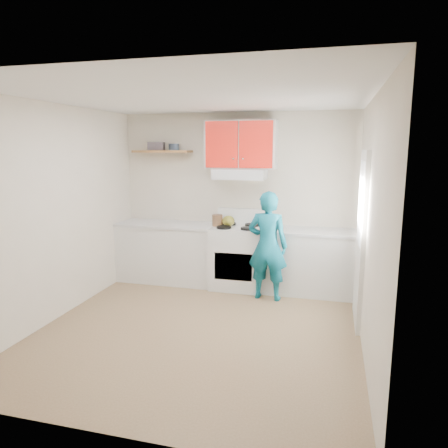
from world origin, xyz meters
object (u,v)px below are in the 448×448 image
(stove, at_px, (238,257))
(tin, at_px, (174,147))
(person, at_px, (268,246))
(crock, at_px, (217,221))
(kettle, at_px, (228,221))

(stove, bearing_deg, tin, 170.68)
(stove, height_order, person, person)
(tin, relative_size, crock, 0.86)
(stove, bearing_deg, crock, 178.20)
(tin, xyz_separation_m, crock, (0.73, -0.16, -1.09))
(tin, height_order, kettle, tin)
(kettle, xyz_separation_m, crock, (-0.17, -0.02, -0.00))
(tin, xyz_separation_m, person, (1.56, -0.56, -1.33))
(stove, xyz_separation_m, crock, (-0.32, 0.01, 0.54))
(person, bearing_deg, stove, -33.67)
(stove, xyz_separation_m, kettle, (-0.16, 0.03, 0.54))
(crock, bearing_deg, kettle, 7.11)
(tin, bearing_deg, crock, -12.56)
(crock, bearing_deg, person, -25.85)
(stove, height_order, crock, crock)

